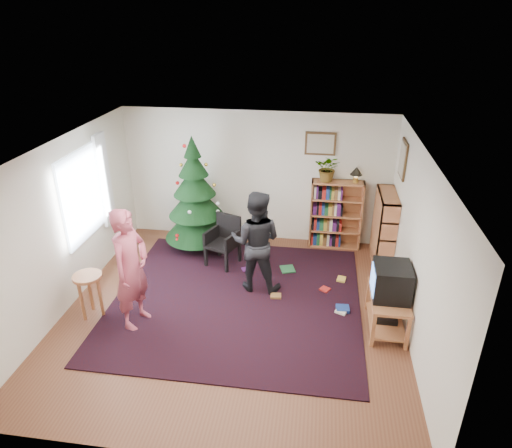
# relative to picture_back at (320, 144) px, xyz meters

# --- Properties ---
(floor) EXTENTS (5.00, 5.00, 0.00)m
(floor) POSITION_rel_picture_back_xyz_m (-1.15, -2.48, -1.95)
(floor) COLOR brown
(floor) RESTS_ON ground
(ceiling) EXTENTS (5.00, 5.00, 0.00)m
(ceiling) POSITION_rel_picture_back_xyz_m (-1.15, -2.48, 0.55)
(ceiling) COLOR white
(ceiling) RESTS_ON wall_back
(wall_back) EXTENTS (5.00, 0.02, 2.50)m
(wall_back) POSITION_rel_picture_back_xyz_m (-1.15, 0.02, -0.70)
(wall_back) COLOR silver
(wall_back) RESTS_ON floor
(wall_front) EXTENTS (5.00, 0.02, 2.50)m
(wall_front) POSITION_rel_picture_back_xyz_m (-1.15, -4.97, -0.70)
(wall_front) COLOR silver
(wall_front) RESTS_ON floor
(wall_left) EXTENTS (0.02, 5.00, 2.50)m
(wall_left) POSITION_rel_picture_back_xyz_m (-3.65, -2.48, -0.70)
(wall_left) COLOR silver
(wall_left) RESTS_ON floor
(wall_right) EXTENTS (0.02, 5.00, 2.50)m
(wall_right) POSITION_rel_picture_back_xyz_m (1.35, -2.48, -0.70)
(wall_right) COLOR silver
(wall_right) RESTS_ON floor
(rug) EXTENTS (3.80, 3.60, 0.02)m
(rug) POSITION_rel_picture_back_xyz_m (-1.15, -2.17, -1.94)
(rug) COLOR black
(rug) RESTS_ON floor
(window_pane) EXTENTS (0.04, 1.20, 1.40)m
(window_pane) POSITION_rel_picture_back_xyz_m (-3.62, -1.88, -0.45)
(window_pane) COLOR silver
(window_pane) RESTS_ON wall_left
(curtain) EXTENTS (0.06, 0.35, 1.60)m
(curtain) POSITION_rel_picture_back_xyz_m (-3.58, -1.18, -0.45)
(curtain) COLOR silver
(curtain) RESTS_ON wall_left
(picture_back) EXTENTS (0.55, 0.03, 0.42)m
(picture_back) POSITION_rel_picture_back_xyz_m (0.00, 0.00, 0.00)
(picture_back) COLOR #4C3319
(picture_back) RESTS_ON wall_back
(picture_right) EXTENTS (0.03, 0.50, 0.60)m
(picture_right) POSITION_rel_picture_back_xyz_m (1.33, -0.73, 0.00)
(picture_right) COLOR #4C3319
(picture_right) RESTS_ON wall_right
(christmas_tree) EXTENTS (1.19, 1.19, 2.16)m
(christmas_tree) POSITION_rel_picture_back_xyz_m (-2.20, -0.55, -1.05)
(christmas_tree) COLOR #3F2816
(christmas_tree) RESTS_ON rug
(bookshelf_back) EXTENTS (0.95, 0.30, 1.30)m
(bookshelf_back) POSITION_rel_picture_back_xyz_m (0.36, -0.14, -1.29)
(bookshelf_back) COLOR #B56940
(bookshelf_back) RESTS_ON floor
(bookshelf_right) EXTENTS (0.30, 0.95, 1.30)m
(bookshelf_right) POSITION_rel_picture_back_xyz_m (1.19, -0.61, -1.29)
(bookshelf_right) COLOR #B56940
(bookshelf_right) RESTS_ON floor
(tv_stand) EXTENTS (0.51, 0.92, 0.55)m
(tv_stand) POSITION_rel_picture_back_xyz_m (1.07, -2.55, -1.62)
(tv_stand) COLOR #B56940
(tv_stand) RESTS_ON floor
(crt_tv) EXTENTS (0.50, 0.54, 0.47)m
(crt_tv) POSITION_rel_picture_back_xyz_m (1.07, -2.55, -1.16)
(crt_tv) COLOR black
(crt_tv) RESTS_ON tv_stand
(armchair) EXTENTS (0.63, 0.65, 0.89)m
(armchair) POSITION_rel_picture_back_xyz_m (-1.59, -1.04, -1.47)
(armchair) COLOR black
(armchair) RESTS_ON rug
(stool) EXTENTS (0.41, 0.41, 0.69)m
(stool) POSITION_rel_picture_back_xyz_m (-3.19, -2.85, -1.42)
(stool) COLOR #B56940
(stool) RESTS_ON floor
(person_standing) EXTENTS (0.57, 0.74, 1.80)m
(person_standing) POSITION_rel_picture_back_xyz_m (-2.47, -2.92, -1.05)
(person_standing) COLOR #AB4457
(person_standing) RESTS_ON rug
(person_by_chair) EXTENTS (0.86, 0.69, 1.68)m
(person_by_chair) POSITION_rel_picture_back_xyz_m (-0.90, -1.77, -1.11)
(person_by_chair) COLOR black
(person_by_chair) RESTS_ON rug
(potted_plant) EXTENTS (0.51, 0.47, 0.49)m
(potted_plant) POSITION_rel_picture_back_xyz_m (0.16, -0.14, -0.40)
(potted_plant) COLOR gray
(potted_plant) RESTS_ON bookshelf_back
(table_lamp) EXTENTS (0.22, 0.22, 0.29)m
(table_lamp) POSITION_rel_picture_back_xyz_m (0.66, -0.14, -0.45)
(table_lamp) COLOR #A57F33
(table_lamp) RESTS_ON bookshelf_back
(floor_clutter) EXTENTS (1.84, 1.28, 0.08)m
(floor_clutter) POSITION_rel_picture_back_xyz_m (-0.07, -1.74, -1.91)
(floor_clutter) COLOR #A51E19
(floor_clutter) RESTS_ON rug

